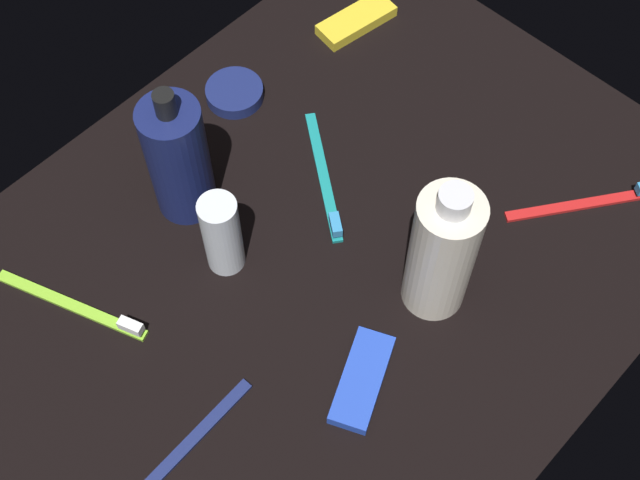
# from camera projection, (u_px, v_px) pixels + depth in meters

# --- Properties ---
(ground_plane) EXTENTS (0.84, 0.64, 0.01)m
(ground_plane) POSITION_uv_depth(u_px,v_px,m) (320.00, 256.00, 0.96)
(ground_plane) COLOR black
(lotion_bottle) EXTENTS (0.07, 0.07, 0.19)m
(lotion_bottle) POSITION_uv_depth(u_px,v_px,m) (178.00, 159.00, 0.92)
(lotion_bottle) COLOR navy
(lotion_bottle) RESTS_ON ground_plane
(bodywash_bottle) EXTENTS (0.07, 0.07, 0.19)m
(bodywash_bottle) POSITION_uv_depth(u_px,v_px,m) (442.00, 253.00, 0.85)
(bodywash_bottle) COLOR silver
(bodywash_bottle) RESTS_ON ground_plane
(deodorant_stick) EXTENTS (0.04, 0.04, 0.11)m
(deodorant_stick) POSITION_uv_depth(u_px,v_px,m) (222.00, 234.00, 0.90)
(deodorant_stick) COLOR silver
(deodorant_stick) RESTS_ON ground_plane
(toothbrush_navy) EXTENTS (0.18, 0.02, 0.02)m
(toothbrush_navy) POSITION_uv_depth(u_px,v_px,m) (175.00, 456.00, 0.83)
(toothbrush_navy) COLOR navy
(toothbrush_navy) RESTS_ON ground_plane
(toothbrush_teal) EXTENTS (0.12, 0.15, 0.02)m
(toothbrush_teal) POSITION_uv_depth(u_px,v_px,m) (325.00, 182.00, 0.99)
(toothbrush_teal) COLOR teal
(toothbrush_teal) RESTS_ON ground_plane
(toothbrush_red) EXTENTS (0.15, 0.11, 0.02)m
(toothbrush_red) POSITION_uv_depth(u_px,v_px,m) (592.00, 201.00, 0.98)
(toothbrush_red) COLOR red
(toothbrush_red) RESTS_ON ground_plane
(toothbrush_lime) EXTENTS (0.07, 0.17, 0.02)m
(toothbrush_lime) POSITION_uv_depth(u_px,v_px,m) (80.00, 307.00, 0.91)
(toothbrush_lime) COLOR #8CD133
(toothbrush_lime) RESTS_ON ground_plane
(snack_bar_yellow) EXTENTS (0.11, 0.06, 0.01)m
(snack_bar_yellow) POSITION_uv_depth(u_px,v_px,m) (356.00, 21.00, 1.12)
(snack_bar_yellow) COLOR yellow
(snack_bar_yellow) RESTS_ON ground_plane
(snack_bar_blue) EXTENTS (0.11, 0.08, 0.01)m
(snack_bar_blue) POSITION_uv_depth(u_px,v_px,m) (362.00, 380.00, 0.87)
(snack_bar_blue) COLOR blue
(snack_bar_blue) RESTS_ON ground_plane
(cream_tin_left) EXTENTS (0.07, 0.07, 0.02)m
(cream_tin_left) POSITION_uv_depth(u_px,v_px,m) (235.00, 93.00, 1.06)
(cream_tin_left) COLOR navy
(cream_tin_left) RESTS_ON ground_plane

